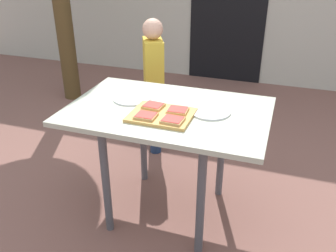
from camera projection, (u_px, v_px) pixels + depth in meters
The scene contains 10 objects.
ground_plane at pixel (168, 210), 2.36m from camera, with size 16.00×16.00×0.00m, color brown.
dining_table at pixel (168, 123), 2.07m from camera, with size 1.13×0.74×0.73m.
cutting_board at pixel (162, 115), 1.94m from camera, with size 0.33×0.27×0.02m, color #D89E4E.
pizza_slice_far_right at pixel (178, 110), 1.96m from camera, with size 0.12×0.10×0.02m.
pizza_slice_near_left at pixel (146, 116), 1.89m from camera, with size 0.11×0.10×0.02m.
pizza_slice_near_right at pixel (173, 120), 1.85m from camera, with size 0.11×0.10×0.02m.
pizza_slice_far_left at pixel (153, 106), 2.01m from camera, with size 0.12×0.11×0.02m.
plate_white_left at pixel (132, 98), 2.16m from camera, with size 0.23×0.23×0.01m, color white.
plate_white_right at pixel (210, 111), 1.99m from camera, with size 0.23×0.23×0.01m, color silver.
child_left at pixel (154, 80), 2.81m from camera, with size 0.23×0.28×1.08m.
Camera 1 is at (0.60, -1.75, 1.57)m, focal length 38.48 mm.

